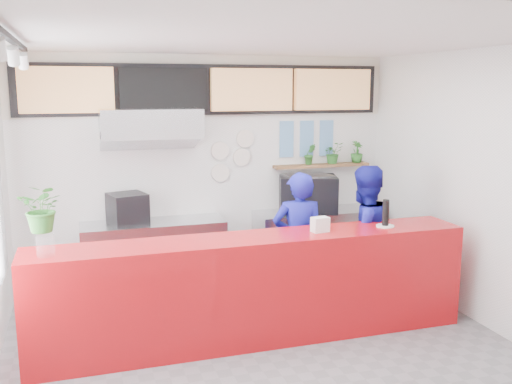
{
  "coord_description": "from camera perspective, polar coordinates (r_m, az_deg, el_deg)",
  "views": [
    {
      "loc": [
        -1.66,
        -4.91,
        2.58
      ],
      "look_at": [
        0.1,
        0.7,
        1.5
      ],
      "focal_mm": 40.0,
      "sensor_mm": 36.0,
      "label": 1
    }
  ],
  "objects": [
    {
      "name": "floor",
      "position": [
        5.78,
        1.17,
        -16.07
      ],
      "size": [
        5.0,
        5.0,
        0.0
      ],
      "primitive_type": "plane",
      "color": "slate",
      "rests_on": "ground"
    },
    {
      "name": "ceiling",
      "position": [
        5.19,
        1.3,
        15.05
      ],
      "size": [
        5.0,
        5.0,
        0.0
      ],
      "primitive_type": "plane",
      "rotation": [
        3.14,
        0.0,
        0.0
      ],
      "color": "silver"
    },
    {
      "name": "wall_back",
      "position": [
        7.66,
        -4.74,
        2.28
      ],
      "size": [
        5.0,
        0.0,
        5.0
      ],
      "primitive_type": "plane",
      "rotation": [
        1.57,
        0.0,
        0.0
      ],
      "color": "white",
      "rests_on": "ground"
    },
    {
      "name": "wall_right",
      "position": [
        6.52,
        22.55,
        0.08
      ],
      "size": [
        0.0,
        5.0,
        5.0
      ],
      "primitive_type": "plane",
      "rotation": [
        1.57,
        0.0,
        -1.57
      ],
      "color": "white",
      "rests_on": "ground"
    },
    {
      "name": "service_counter",
      "position": [
        5.92,
        -0.06,
        -9.65
      ],
      "size": [
        4.5,
        0.6,
        1.1
      ],
      "primitive_type": "cube",
      "color": "#A60B10",
      "rests_on": "ground"
    },
    {
      "name": "cream_band",
      "position": [
        7.58,
        -4.85,
        10.53
      ],
      "size": [
        5.0,
        0.02,
        0.8
      ],
      "primitive_type": "cube",
      "color": "beige",
      "rests_on": "wall_back"
    },
    {
      "name": "prep_bench",
      "position": [
        7.47,
        -10.14,
        -6.32
      ],
      "size": [
        1.8,
        0.6,
        0.9
      ],
      "primitive_type": "cube",
      "color": "#B2B5BA",
      "rests_on": "ground"
    },
    {
      "name": "panini_oven",
      "position": [
        7.28,
        -12.73,
        -1.64
      ],
      "size": [
        0.52,
        0.52,
        0.38
      ],
      "primitive_type": "cube",
      "rotation": [
        0.0,
        0.0,
        0.27
      ],
      "color": "black",
      "rests_on": "prep_bench"
    },
    {
      "name": "extraction_hood",
      "position": [
        7.12,
        -10.53,
        6.78
      ],
      "size": [
        1.2,
        0.7,
        0.35
      ],
      "primitive_type": "cube",
      "color": "#B2B5BA",
      "rests_on": "ceiling"
    },
    {
      "name": "hood_lip",
      "position": [
        7.13,
        -10.48,
        5.18
      ],
      "size": [
        1.2,
        0.69,
        0.31
      ],
      "primitive_type": "cube",
      "rotation": [
        -0.35,
        0.0,
        0.0
      ],
      "color": "#B2B5BA",
      "rests_on": "ceiling"
    },
    {
      "name": "right_bench",
      "position": [
        8.06,
        6.35,
        -4.97
      ],
      "size": [
        1.8,
        0.6,
        0.9
      ],
      "primitive_type": "cube",
      "color": "#B2B5BA",
      "rests_on": "ground"
    },
    {
      "name": "espresso_machine",
      "position": [
        7.83,
        5.19,
        -0.17
      ],
      "size": [
        0.89,
        0.75,
        0.49
      ],
      "primitive_type": "cube",
      "rotation": [
        0.0,
        0.0,
        -0.29
      ],
      "color": "black",
      "rests_on": "right_bench"
    },
    {
      "name": "espresso_tray",
      "position": [
        7.79,
        5.22,
        1.51
      ],
      "size": [
        0.64,
        0.46,
        0.06
      ],
      "primitive_type": "cube",
      "rotation": [
        0.0,
        0.0,
        0.05
      ],
      "color": "#B6B8BE",
      "rests_on": "espresso_machine"
    },
    {
      "name": "herb_shelf",
      "position": [
        8.07,
        6.58,
        2.66
      ],
      "size": [
        1.4,
        0.18,
        0.04
      ],
      "primitive_type": "cube",
      "color": "brown",
      "rests_on": "wall_back"
    },
    {
      "name": "menu_board_far_left",
      "position": [
        7.29,
        -18.4,
        9.66
      ],
      "size": [
        1.1,
        0.1,
        0.55
      ],
      "primitive_type": "cube",
      "color": "tan",
      "rests_on": "wall_back"
    },
    {
      "name": "menu_board_mid_left",
      "position": [
        7.36,
        -9.21,
        10.05
      ],
      "size": [
        1.1,
        0.1,
        0.55
      ],
      "primitive_type": "cube",
      "color": "black",
      "rests_on": "wall_back"
    },
    {
      "name": "menu_board_mid_right",
      "position": [
        7.62,
        -0.41,
        10.19
      ],
      "size": [
        1.1,
        0.1,
        0.55
      ],
      "primitive_type": "cube",
      "color": "tan",
      "rests_on": "wall_back"
    },
    {
      "name": "menu_board_far_right",
      "position": [
        8.03,
        7.65,
        10.12
      ],
      "size": [
        1.1,
        0.1,
        0.55
      ],
      "primitive_type": "cube",
      "color": "tan",
      "rests_on": "wall_back"
    },
    {
      "name": "soffit",
      "position": [
        7.55,
        -4.8,
        10.16
      ],
      "size": [
        4.8,
        0.04,
        0.65
      ],
      "primitive_type": "cube",
      "color": "black",
      "rests_on": "wall_back"
    },
    {
      "name": "track_rail",
      "position": [
        4.94,
        -23.21,
        13.78
      ],
      "size": [
        0.05,
        2.4,
        0.04
      ],
      "primitive_type": "cube",
      "color": "black",
      "rests_on": "ceiling"
    },
    {
      "name": "dec_plate_a",
      "position": [
        7.64,
        -3.62,
        4.16
      ],
      "size": [
        0.24,
        0.03,
        0.24
      ],
      "primitive_type": "cylinder",
      "rotation": [
        1.57,
        0.0,
        0.0
      ],
      "color": "silver",
      "rests_on": "wall_back"
    },
    {
      "name": "dec_plate_b",
      "position": [
        7.73,
        -1.45,
        3.5
      ],
      "size": [
        0.24,
        0.03,
        0.24
      ],
      "primitive_type": "cylinder",
      "rotation": [
        1.57,
        0.0,
        0.0
      ],
      "color": "silver",
      "rests_on": "wall_back"
    },
    {
      "name": "dec_plate_c",
      "position": [
        7.68,
        -3.6,
        1.93
      ],
      "size": [
        0.24,
        0.03,
        0.24
      ],
      "primitive_type": "cylinder",
      "rotation": [
        1.57,
        0.0,
        0.0
      ],
      "color": "silver",
      "rests_on": "wall_back"
    },
    {
      "name": "dec_plate_d",
      "position": [
        7.71,
        -1.1,
        5.36
      ],
      "size": [
        0.24,
        0.03,
        0.24
      ],
      "primitive_type": "cylinder",
      "rotation": [
        1.57,
        0.0,
        0.0
      ],
      "color": "silver",
      "rests_on": "wall_back"
    },
    {
      "name": "photo_frame_a",
      "position": [
        7.9,
        3.08,
        6.2
      ],
      "size": [
        0.2,
        0.02,
        0.25
      ],
      "primitive_type": "cube",
      "color": "#598CBF",
      "rests_on": "wall_back"
    },
    {
      "name": "photo_frame_b",
      "position": [
        8.01,
        5.1,
        6.23
      ],
      "size": [
        0.2,
        0.02,
        0.25
      ],
      "primitive_type": "cube",
      "color": "#598CBF",
      "rests_on": "wall_back"
    },
    {
      "name": "photo_frame_c",
      "position": [
        8.13,
        7.07,
        6.25
      ],
      "size": [
        0.2,
        0.02,
        0.25
      ],
      "primitive_type": "cube",
      "color": "#598CBF",
      "rests_on": "wall_back"
    },
    {
      "name": "photo_frame_d",
      "position": [
        7.93,
        3.06,
        4.39
      ],
      "size": [
        0.2,
        0.02,
        0.25
      ],
      "primitive_type": "cube",
      "color": "#598CBF",
      "rests_on": "wall_back"
    },
    {
      "name": "photo_frame_e",
      "position": [
        8.04,
        5.07,
        4.45
      ],
      "size": [
        0.2,
        0.02,
        0.25
      ],
      "primitive_type": "cube",
      "color": "#598CBF",
      "rests_on": "wall_back"
    },
    {
      "name": "photo_frame_f",
      "position": [
        8.15,
        7.03,
        4.5
      ],
      "size": [
        0.2,
        0.02,
        0.25
      ],
      "primitive_type": "cube",
      "color": "#598CBF",
      "rests_on": "wall_back"
    },
    {
      "name": "staff_center",
      "position": [
        6.6,
        4.26,
        -5.06
      ],
      "size": [
        0.67,
        0.52,
        1.64
      ],
      "primitive_type": "imported",
      "rotation": [
        0.0,
        0.0,
        2.92
      ],
      "color": "#14178F",
      "rests_on": "ground"
    },
    {
      "name": "staff_right",
      "position": [
        6.78,
        10.66,
        -4.53
      ],
      "size": [
        0.92,
        0.76,
        1.7
      ],
      "primitive_type": "imported",
      "rotation": [
        0.0,
        0.0,
        3.29
      ],
      "color": "#14178F",
      "rests_on": "ground"
    },
    {
      "name": "herb_b",
      "position": [
        7.98,
        5.41,
        3.78
      ],
      "size": [
        0.18,
        0.15,
        0.29
      ],
      "primitive_type": "imported",
      "rotation": [
        0.0,
        0.0,
        -0.13
      ],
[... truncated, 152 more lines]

